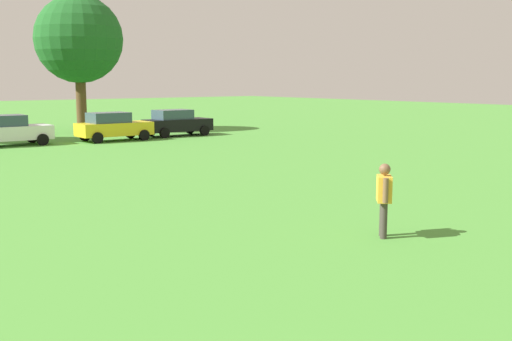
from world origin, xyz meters
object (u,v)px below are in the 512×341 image
object	(u,v)px
adult_bystander	(384,194)
tree_far_right	(79,40)
parked_car_white_2	(8,130)
parked_car_black_4	(176,123)
parked_car_yellow_3	(113,126)

from	to	relation	value
adult_bystander	tree_far_right	distance (m)	33.55
adult_bystander	tree_far_right	xyz separation A→B (m)	(6.03, 32.58, 5.26)
adult_bystander	parked_car_white_2	size ratio (longest dim) A/B	0.40
parked_car_white_2	tree_far_right	world-z (taller)	tree_far_right
parked_car_white_2	parked_car_black_4	size ratio (longest dim) A/B	1.00
parked_car_white_2	parked_car_black_4	xyz separation A→B (m)	(10.36, -0.28, 0.00)
adult_bystander	parked_car_black_4	distance (m)	27.32
adult_bystander	parked_car_yellow_3	distance (m)	25.49
adult_bystander	parked_car_yellow_3	bearing A→B (deg)	-147.12
parked_car_white_2	parked_car_yellow_3	world-z (taller)	same
parked_car_black_4	parked_car_yellow_3	bearing A→B (deg)	-172.71
parked_car_white_2	parked_car_yellow_3	xyz separation A→B (m)	(5.73, -0.88, 0.00)
parked_car_white_2	parked_car_black_4	world-z (taller)	same
parked_car_white_2	parked_car_black_4	distance (m)	10.37
adult_bystander	parked_car_white_2	distance (m)	25.91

